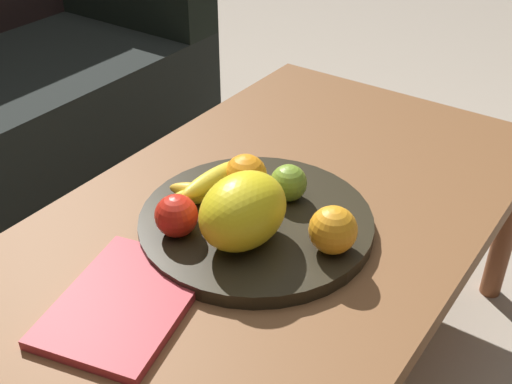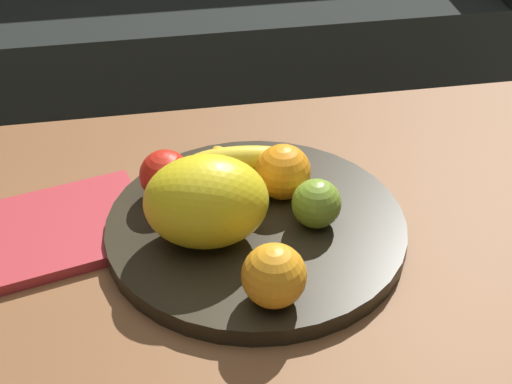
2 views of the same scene
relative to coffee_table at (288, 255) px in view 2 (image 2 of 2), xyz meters
The scene contains 10 objects.
coffee_table is the anchor object (origin of this frame).
couch 1.13m from the coffee_table, 93.37° to the left, with size 1.70×0.70×0.90m.
fruit_bowl 0.07m from the coffee_table, behind, with size 0.40×0.40×0.03m, color black.
melon_large_front 0.17m from the coffee_table, 165.98° to the right, with size 0.16×0.12×0.12m, color yellow.
orange_front 0.20m from the coffee_table, 108.36° to the right, with size 0.08×0.08×0.08m, color orange.
orange_left 0.12m from the coffee_table, 91.17° to the left, with size 0.08×0.08×0.08m, color orange.
apple_front 0.11m from the coffee_table, 35.06° to the right, with size 0.07×0.07×0.07m, color olive.
apple_left 0.20m from the coffee_table, 155.48° to the left, with size 0.07×0.07×0.07m, color red.
banana_bunch 0.14m from the coffee_table, 123.01° to the left, with size 0.15×0.15×0.06m.
magazine 0.32m from the coffee_table, behind, with size 0.25×0.18×0.02m, color #B83238.
Camera 2 is at (-0.19, -0.85, 1.15)m, focal length 58.05 mm.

